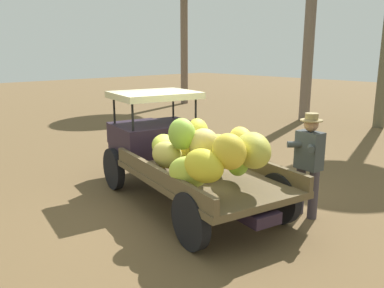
% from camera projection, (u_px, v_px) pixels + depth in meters
% --- Properties ---
extents(ground_plane, '(60.00, 60.00, 0.00)m').
position_uv_depth(ground_plane, '(191.00, 204.00, 6.87)').
color(ground_plane, brown).
extents(truck, '(4.64, 2.44, 1.84)m').
position_uv_depth(truck, '(180.00, 150.00, 6.78)').
color(truck, '#261A29').
rests_on(truck, ground).
extents(farmer, '(0.52, 0.48, 1.67)m').
position_uv_depth(farmer, '(308.00, 159.00, 6.17)').
color(farmer, '#403840').
rests_on(farmer, ground).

